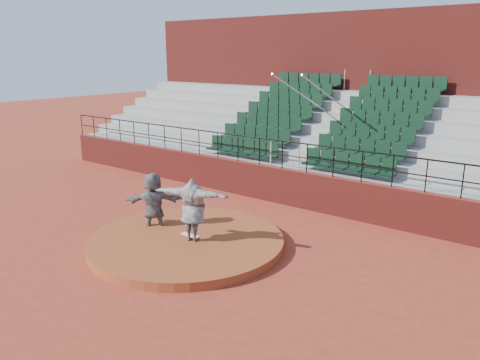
% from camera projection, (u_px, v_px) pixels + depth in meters
% --- Properties ---
extents(ground, '(90.00, 90.00, 0.00)m').
position_uv_depth(ground, '(187.00, 246.00, 13.31)').
color(ground, '#9A3622').
rests_on(ground, ground).
extents(pitchers_mound, '(5.50, 5.50, 0.25)m').
position_uv_depth(pitchers_mound, '(187.00, 241.00, 13.28)').
color(pitchers_mound, '#974521').
rests_on(pitchers_mound, ground).
extents(pitching_rubber, '(0.60, 0.15, 0.03)m').
position_uv_depth(pitching_rubber, '(190.00, 235.00, 13.36)').
color(pitching_rubber, white).
rests_on(pitching_rubber, pitchers_mound).
extents(boundary_wall, '(24.00, 0.30, 1.30)m').
position_uv_depth(boundary_wall, '(282.00, 186.00, 16.98)').
color(boundary_wall, maroon).
rests_on(boundary_wall, ground).
extents(wall_railing, '(24.04, 0.05, 1.03)m').
position_uv_depth(wall_railing, '(282.00, 148.00, 16.62)').
color(wall_railing, black).
rests_on(wall_railing, boundary_wall).
extents(seating_deck, '(24.00, 5.97, 4.63)m').
position_uv_depth(seating_deck, '(329.00, 149.00, 19.58)').
color(seating_deck, gray).
rests_on(seating_deck, ground).
extents(press_box_facade, '(24.00, 3.00, 7.10)m').
position_uv_depth(press_box_facade, '(369.00, 92.00, 22.07)').
color(press_box_facade, maroon).
rests_on(press_box_facade, ground).
extents(pitcher, '(2.27, 1.22, 1.78)m').
position_uv_depth(pitcher, '(193.00, 210.00, 12.84)').
color(pitcher, black).
rests_on(pitcher, pitchers_mound).
extents(fielder, '(1.69, 1.57, 1.89)m').
position_uv_depth(fielder, '(154.00, 203.00, 14.04)').
color(fielder, black).
rests_on(fielder, ground).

